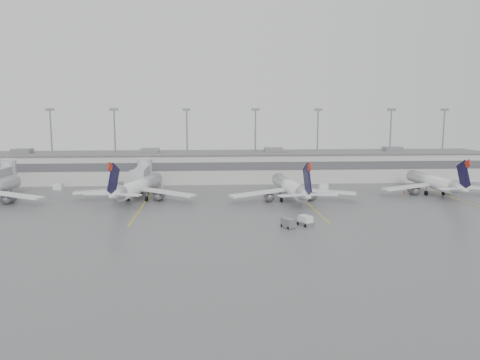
{
  "coord_description": "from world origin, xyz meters",
  "views": [
    {
      "loc": [
        -3.75,
        -74.75,
        19.24
      ],
      "look_at": [
        3.06,
        24.0,
        5.0
      ],
      "focal_mm": 35.0,
      "sensor_mm": 36.0,
      "label": 1
    }
  ],
  "objects": [
    {
      "name": "jet_bridge_right",
      "position": [
        -20.5,
        45.72,
        3.87
      ],
      "size": [
        4.0,
        17.2,
        7.0
      ],
      "color": "#9C9FA1",
      "rests_on": "ground"
    },
    {
      "name": "gse_loader",
      "position": [
        -25.97,
        42.57,
        1.04
      ],
      "size": [
        2.77,
        3.7,
        2.07
      ],
      "primitive_type": "cube",
      "rotation": [
        0.0,
        0.0,
        0.23
      ],
      "color": "slate",
      "rests_on": "ground"
    },
    {
      "name": "gse_uld_a",
      "position": [
        -41.56,
        44.73,
        0.8
      ],
      "size": [
        2.52,
        1.95,
        1.59
      ],
      "primitive_type": "cube",
      "rotation": [
        0.0,
        0.0,
        -0.22
      ],
      "color": "silver",
      "rests_on": "ground"
    },
    {
      "name": "jet_bridge_left",
      "position": [
        -55.5,
        45.72,
        3.87
      ],
      "size": [
        4.0,
        17.2,
        7.0
      ],
      "color": "#9C9FA1",
      "rests_on": "ground"
    },
    {
      "name": "gse_uld_b",
      "position": [
        -16.44,
        43.95,
        0.77
      ],
      "size": [
        2.51,
        2.04,
        1.54
      ],
      "primitive_type": "cube",
      "rotation": [
        0.0,
        0.0,
        -0.31
      ],
      "color": "silver",
      "rests_on": "ground"
    },
    {
      "name": "jet_mid_right",
      "position": [
        14.29,
        25.19,
        3.16
      ],
      "size": [
        28.01,
        31.47,
        10.18
      ],
      "rotation": [
        0.0,
        0.0,
        0.07
      ],
      "color": "silver",
      "rests_on": "ground"
    },
    {
      "name": "cone_a",
      "position": [
        -50.28,
        35.96,
        0.31
      ],
      "size": [
        0.4,
        0.4,
        0.63
      ],
      "primitive_type": "cone",
      "color": "#FE4D05",
      "rests_on": "ground"
    },
    {
      "name": "gse_uld_c",
      "position": [
        24.95,
        38.97,
        0.81
      ],
      "size": [
        2.4,
        1.71,
        1.62
      ],
      "primitive_type": "cube",
      "rotation": [
        0.0,
        0.0,
        0.08
      ],
      "color": "silver",
      "rests_on": "ground"
    },
    {
      "name": "jet_mid_left",
      "position": [
        -19.29,
        28.44,
        3.11
      ],
      "size": [
        26.98,
        30.57,
        10.02
      ],
      "rotation": [
        0.0,
        0.0,
        -0.22
      ],
      "color": "silver",
      "rests_on": "ground"
    },
    {
      "name": "baggage_tug",
      "position": [
        12.88,
        2.76,
        0.69
      ],
      "size": [
        2.77,
        3.22,
        1.77
      ],
      "rotation": [
        0.0,
        0.0,
        0.49
      ],
      "color": "silver",
      "rests_on": "ground"
    },
    {
      "name": "cone_d",
      "position": [
        43.31,
        33.14,
        0.33
      ],
      "size": [
        0.42,
        0.42,
        0.66
      ],
      "primitive_type": "cone",
      "color": "#FE4D05",
      "rests_on": "ground"
    },
    {
      "name": "ground",
      "position": [
        0.0,
        0.0,
        0.0
      ],
      "size": [
        260.0,
        260.0,
        0.0
      ],
      "primitive_type": "plane",
      "color": "#555558",
      "rests_on": "ground"
    },
    {
      "name": "jet_far_right",
      "position": [
        49.53,
        30.81,
        3.06
      ],
      "size": [
        27.16,
        30.42,
        9.85
      ],
      "rotation": [
        0.0,
        0.0,
        -0.0
      ],
      "color": "silver",
      "rests_on": "ground"
    },
    {
      "name": "cone_c",
      "position": [
        7.76,
        33.22,
        0.33
      ],
      "size": [
        0.41,
        0.41,
        0.66
      ],
      "primitive_type": "cone",
      "color": "#FE4D05",
      "rests_on": "ground"
    },
    {
      "name": "terminal",
      "position": [
        -0.01,
        57.98,
        4.17
      ],
      "size": [
        152.0,
        17.0,
        9.45
      ],
      "color": "#A8A8A3",
      "rests_on": "ground"
    },
    {
      "name": "light_masts",
      "position": [
        0.0,
        63.75,
        12.03
      ],
      "size": [
        142.4,
        8.0,
        20.6
      ],
      "color": "gray",
      "rests_on": "ground"
    },
    {
      "name": "cone_b",
      "position": [
        -20.24,
        31.35,
        0.31
      ],
      "size": [
        0.39,
        0.39,
        0.62
      ],
      "primitive_type": "cone",
      "color": "#FE4D05",
      "rests_on": "ground"
    },
    {
      "name": "baggage_cart",
      "position": [
        9.68,
        1.56,
        0.85
      ],
      "size": [
        2.46,
        2.9,
        1.62
      ],
      "rotation": [
        0.0,
        0.0,
        0.49
      ],
      "color": "slate",
      "rests_on": "ground"
    },
    {
      "name": "stand_markings",
      "position": [
        -0.0,
        24.0,
        0.01
      ],
      "size": [
        105.25,
        40.0,
        0.01
      ],
      "color": "#E4B80D",
      "rests_on": "ground"
    }
  ]
}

